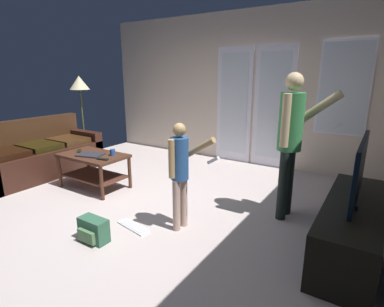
{
  "coord_description": "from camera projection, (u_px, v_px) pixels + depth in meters",
  "views": [
    {
      "loc": [
        2.52,
        -2.53,
        1.68
      ],
      "look_at": [
        0.7,
        0.3,
        0.77
      ],
      "focal_mm": 28.03,
      "sensor_mm": 36.0,
      "label": 1
    }
  ],
  "objects": [
    {
      "name": "ground_plane",
      "position": [
        133.0,
        210.0,
        3.81
      ],
      "size": [
        5.56,
        5.56,
        0.02
      ],
      "primitive_type": "cube",
      "color": "#BDAEAA"
    },
    {
      "name": "wall_back_with_doors",
      "position": [
        235.0,
        90.0,
        5.63
      ],
      "size": [
        5.56,
        0.09,
        2.78
      ],
      "color": "beige",
      "rests_on": "ground_plane"
    },
    {
      "name": "leather_couch",
      "position": [
        38.0,
        157.0,
        5.02
      ],
      "size": [
        0.86,
        1.95,
        0.92
      ],
      "color": "#331A13",
      "rests_on": "ground_plane"
    },
    {
      "name": "coffee_table",
      "position": [
        94.0,
        163.0,
        4.44
      ],
      "size": [
        0.99,
        0.6,
        0.52
      ],
      "color": "#462719",
      "rests_on": "ground_plane"
    },
    {
      "name": "tv_stand",
      "position": [
        351.0,
        227.0,
        2.86
      ],
      "size": [
        0.49,
        1.7,
        0.5
      ],
      "color": "black",
      "rests_on": "ground_plane"
    },
    {
      "name": "flat_screen_tv",
      "position": [
        359.0,
        172.0,
        2.72
      ],
      "size": [
        0.08,
        1.06,
        0.61
      ],
      "color": "black",
      "rests_on": "tv_stand"
    },
    {
      "name": "person_adult",
      "position": [
        291.0,
        134.0,
        3.36
      ],
      "size": [
        0.66,
        0.46,
        1.68
      ],
      "color": "black",
      "rests_on": "ground_plane"
    },
    {
      "name": "person_child",
      "position": [
        181.0,
        167.0,
        3.16
      ],
      "size": [
        0.51,
        0.32,
        1.18
      ],
      "color": "tan",
      "rests_on": "ground_plane"
    },
    {
      "name": "floor_lamp",
      "position": [
        80.0,
        87.0,
        5.83
      ],
      "size": [
        0.38,
        0.38,
        1.62
      ],
      "color": "#2E2A1F",
      "rests_on": "ground_plane"
    },
    {
      "name": "backpack",
      "position": [
        93.0,
        230.0,
        3.06
      ],
      "size": [
        0.32,
        0.19,
        0.25
      ],
      "color": "#2F5D44",
      "rests_on": "ground_plane"
    },
    {
      "name": "loose_keyboard",
      "position": [
        133.0,
        227.0,
        3.35
      ],
      "size": [
        0.46,
        0.21,
        0.02
      ],
      "color": "white",
      "rests_on": "ground_plane"
    },
    {
      "name": "laptop_closed",
      "position": [
        91.0,
        155.0,
        4.33
      ],
      "size": [
        0.41,
        0.33,
        0.02
      ],
      "primitive_type": "cube",
      "rotation": [
        0.0,
        0.0,
        0.26
      ],
      "color": "#2E2E38",
      "rests_on": "coffee_table"
    },
    {
      "name": "cup_near_edge",
      "position": [
        113.0,
        152.0,
        4.33
      ],
      "size": [
        0.08,
        0.08,
        0.09
      ],
      "primitive_type": "cylinder",
      "color": "#284D90",
      "rests_on": "coffee_table"
    },
    {
      "name": "tv_remote_black",
      "position": [
        79.0,
        151.0,
        4.55
      ],
      "size": [
        0.16,
        0.15,
        0.02
      ],
      "primitive_type": "cube",
      "rotation": [
        0.0,
        0.0,
        -0.75
      ],
      "color": "black",
      "rests_on": "coffee_table"
    },
    {
      "name": "dvd_remote_slim",
      "position": [
        103.0,
        159.0,
        4.12
      ],
      "size": [
        0.18,
        0.08,
        0.02
      ],
      "primitive_type": "cube",
      "rotation": [
        0.0,
        0.0,
        0.19
      ],
      "color": "black",
      "rests_on": "coffee_table"
    }
  ]
}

